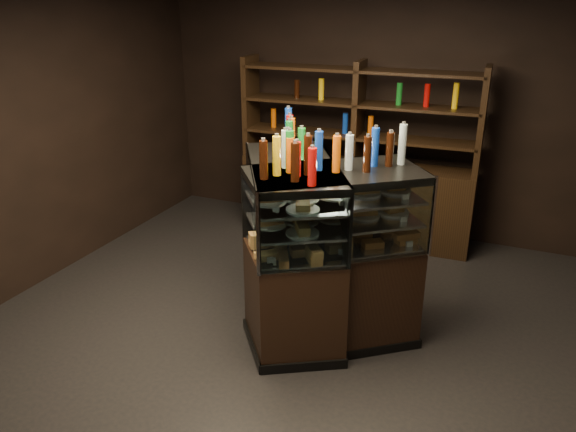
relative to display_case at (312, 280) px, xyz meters
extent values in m
plane|color=black|center=(-0.26, -0.04, -0.49)|extent=(5.00, 5.00, 0.00)
cube|color=black|center=(-0.26, 2.46, 1.01)|extent=(5.00, 0.02, 3.00)
cube|color=black|center=(-0.26, -2.54, 1.01)|extent=(5.00, 0.02, 3.00)
cube|color=black|center=(-2.76, -0.04, 1.01)|extent=(0.02, 5.00, 3.00)
cube|color=black|center=(0.18, -0.03, -0.06)|extent=(1.42, 1.31, 0.85)
cube|color=black|center=(0.18, -0.03, -0.45)|extent=(1.46, 1.35, 0.08)
cube|color=black|center=(0.18, -0.03, 0.93)|extent=(1.42, 1.31, 0.06)
cube|color=silver|center=(0.18, -0.03, 0.37)|extent=(1.34, 1.24, 0.02)
cube|color=silver|center=(0.18, -0.03, 0.57)|extent=(1.34, 1.24, 0.02)
cube|color=silver|center=(0.18, -0.03, 0.75)|extent=(1.34, 1.24, 0.02)
cube|color=white|center=(0.39, -0.29, 0.66)|extent=(1.02, 0.81, 0.60)
cylinder|color=silver|center=(0.89, 0.11, 0.66)|extent=(0.03, 0.03, 0.62)
cylinder|color=silver|center=(-0.13, -0.69, 0.66)|extent=(0.03, 0.03, 0.62)
cube|color=black|center=(-0.18, 0.04, -0.06)|extent=(1.21, 1.44, 0.85)
cube|color=black|center=(-0.18, 0.04, -0.45)|extent=(1.25, 1.49, 0.08)
cube|color=black|center=(-0.18, 0.04, 0.93)|extent=(1.21, 1.44, 0.06)
cube|color=silver|center=(-0.18, 0.04, 0.37)|extent=(1.14, 1.37, 0.02)
cube|color=silver|center=(-0.18, 0.04, 0.57)|extent=(1.14, 1.37, 0.02)
cube|color=silver|center=(-0.18, 0.04, 0.75)|extent=(1.14, 1.37, 0.02)
cube|color=white|center=(-0.47, -0.13, 0.66)|extent=(0.66, 1.12, 0.60)
cylinder|color=silver|center=(-0.13, -0.69, 0.66)|extent=(0.03, 0.03, 0.62)
cylinder|color=silver|center=(-0.79, 0.43, 0.66)|extent=(0.03, 0.03, 0.62)
cube|color=#C07645|center=(-0.23, -0.39, 0.41)|extent=(0.20, 0.18, 0.06)
cube|color=#C07645|center=(-0.01, -0.23, 0.41)|extent=(0.20, 0.18, 0.06)
cube|color=#C07645|center=(0.20, -0.06, 0.41)|extent=(0.20, 0.18, 0.06)
cube|color=#C07645|center=(0.41, 0.11, 0.41)|extent=(0.20, 0.18, 0.06)
cube|color=#C07645|center=(0.63, 0.28, 0.41)|extent=(0.20, 0.18, 0.06)
cylinder|color=white|center=(-0.21, -0.34, 0.59)|extent=(0.24, 0.24, 0.02)
cube|color=#C07645|center=(-0.21, -0.34, 0.62)|extent=(0.19, 0.17, 0.05)
cylinder|color=white|center=(-0.01, -0.18, 0.59)|extent=(0.24, 0.24, 0.02)
cube|color=#C07645|center=(-0.01, -0.18, 0.62)|extent=(0.19, 0.17, 0.05)
cylinder|color=white|center=(0.18, -0.03, 0.59)|extent=(0.24, 0.24, 0.02)
cube|color=#C07645|center=(0.18, -0.03, 0.62)|extent=(0.19, 0.17, 0.05)
cylinder|color=white|center=(0.37, 0.12, 0.59)|extent=(0.24, 0.24, 0.02)
cube|color=#C07645|center=(0.37, 0.12, 0.62)|extent=(0.19, 0.17, 0.05)
cylinder|color=white|center=(0.57, 0.27, 0.59)|extent=(0.24, 0.24, 0.02)
cube|color=#C07645|center=(0.57, 0.27, 0.62)|extent=(0.19, 0.17, 0.05)
cylinder|color=white|center=(-0.21, -0.34, 0.77)|extent=(0.24, 0.24, 0.02)
cube|color=#C07645|center=(-0.21, -0.34, 0.80)|extent=(0.19, 0.17, 0.05)
cylinder|color=white|center=(-0.01, -0.18, 0.77)|extent=(0.24, 0.24, 0.02)
cube|color=#C07645|center=(-0.01, -0.18, 0.80)|extent=(0.19, 0.17, 0.05)
cylinder|color=white|center=(0.18, -0.03, 0.77)|extent=(0.24, 0.24, 0.02)
cube|color=#C07645|center=(0.18, -0.03, 0.80)|extent=(0.19, 0.17, 0.05)
cylinder|color=white|center=(0.37, 0.12, 0.77)|extent=(0.24, 0.24, 0.02)
cube|color=#C07645|center=(0.37, 0.12, 0.80)|extent=(0.19, 0.17, 0.05)
cylinder|color=white|center=(0.57, 0.27, 0.77)|extent=(0.24, 0.24, 0.02)
cube|color=#C07645|center=(0.57, 0.27, 0.80)|extent=(0.19, 0.17, 0.05)
cube|color=#C07645|center=(-0.48, 0.49, 0.41)|extent=(0.17, 0.20, 0.06)
cube|color=#C07645|center=(-0.34, 0.25, 0.41)|extent=(0.17, 0.20, 0.06)
cube|color=#C07645|center=(-0.21, 0.02, 0.41)|extent=(0.17, 0.20, 0.06)
cube|color=#C07645|center=(-0.07, -0.21, 0.41)|extent=(0.17, 0.20, 0.06)
cube|color=#C07645|center=(0.07, -0.45, 0.41)|extent=(0.17, 0.20, 0.06)
cylinder|color=white|center=(-0.43, 0.46, 0.59)|extent=(0.24, 0.24, 0.02)
cube|color=#C07645|center=(-0.43, 0.46, 0.62)|extent=(0.16, 0.19, 0.05)
cylinder|color=white|center=(-0.30, 0.25, 0.59)|extent=(0.24, 0.24, 0.02)
cube|color=#C07645|center=(-0.30, 0.25, 0.62)|extent=(0.16, 0.19, 0.05)
cylinder|color=white|center=(-0.18, 0.04, 0.59)|extent=(0.24, 0.24, 0.02)
cube|color=#C07645|center=(-0.18, 0.04, 0.62)|extent=(0.16, 0.19, 0.05)
cylinder|color=white|center=(-0.05, -0.18, 0.59)|extent=(0.24, 0.24, 0.02)
cube|color=#C07645|center=(-0.05, -0.18, 0.62)|extent=(0.16, 0.19, 0.05)
cylinder|color=white|center=(0.07, -0.39, 0.59)|extent=(0.24, 0.24, 0.02)
cube|color=#C07645|center=(0.07, -0.39, 0.62)|extent=(0.16, 0.19, 0.05)
cylinder|color=white|center=(-0.43, 0.46, 0.77)|extent=(0.24, 0.24, 0.02)
cube|color=#C07645|center=(-0.43, 0.46, 0.80)|extent=(0.16, 0.19, 0.05)
cylinder|color=white|center=(-0.30, 0.25, 0.77)|extent=(0.24, 0.24, 0.02)
cube|color=#C07645|center=(-0.30, 0.25, 0.80)|extent=(0.16, 0.19, 0.05)
cylinder|color=white|center=(-0.18, 0.04, 0.77)|extent=(0.24, 0.24, 0.02)
cube|color=#C07645|center=(-0.18, 0.04, 0.80)|extent=(0.16, 0.19, 0.05)
cylinder|color=white|center=(-0.05, -0.18, 0.77)|extent=(0.24, 0.24, 0.02)
cube|color=#C07645|center=(-0.05, -0.18, 0.80)|extent=(0.16, 0.19, 0.05)
cylinder|color=white|center=(0.07, -0.39, 0.77)|extent=(0.24, 0.24, 0.02)
cube|color=#C07645|center=(0.07, -0.39, 0.80)|extent=(0.16, 0.19, 0.05)
cylinder|color=black|center=(-0.25, -0.37, 1.10)|extent=(0.06, 0.06, 0.28)
cylinder|color=silver|center=(-0.25, -0.37, 1.25)|extent=(0.03, 0.03, 0.02)
cylinder|color=yellow|center=(-0.16, -0.30, 1.10)|extent=(0.06, 0.06, 0.28)
cylinder|color=silver|center=(-0.16, -0.30, 1.25)|extent=(0.03, 0.03, 0.02)
cylinder|color=silver|center=(-0.08, -0.23, 1.10)|extent=(0.06, 0.06, 0.28)
cylinder|color=silver|center=(-0.08, -0.23, 1.25)|extent=(0.03, 0.03, 0.02)
cylinder|color=#B20C0A|center=(0.01, -0.17, 1.10)|extent=(0.06, 0.06, 0.28)
cylinder|color=silver|center=(0.01, -0.17, 1.25)|extent=(0.03, 0.03, 0.02)
cylinder|color=#0F38B2|center=(0.09, -0.10, 1.10)|extent=(0.06, 0.06, 0.28)
cylinder|color=silver|center=(0.09, -0.10, 1.25)|extent=(0.03, 0.03, 0.02)
cylinder|color=#D8590A|center=(0.18, -0.03, 1.10)|extent=(0.06, 0.06, 0.28)
cylinder|color=silver|center=(0.18, -0.03, 1.25)|extent=(0.03, 0.03, 0.02)
cylinder|color=#147223|center=(0.26, 0.04, 1.10)|extent=(0.06, 0.06, 0.28)
cylinder|color=silver|center=(0.26, 0.04, 1.25)|extent=(0.03, 0.03, 0.02)
cylinder|color=black|center=(0.35, 0.10, 1.10)|extent=(0.06, 0.06, 0.28)
cylinder|color=silver|center=(0.35, 0.10, 1.25)|extent=(0.03, 0.03, 0.02)
cylinder|color=yellow|center=(0.44, 0.17, 1.10)|extent=(0.06, 0.06, 0.28)
cylinder|color=silver|center=(0.44, 0.17, 1.25)|extent=(0.03, 0.03, 0.02)
cylinder|color=silver|center=(0.52, 0.24, 1.10)|extent=(0.06, 0.06, 0.28)
cylinder|color=silver|center=(0.52, 0.24, 1.25)|extent=(0.03, 0.03, 0.02)
cylinder|color=#B20C0A|center=(0.61, 0.30, 1.10)|extent=(0.06, 0.06, 0.28)
cylinder|color=silver|center=(0.61, 0.30, 1.25)|extent=(0.03, 0.03, 0.02)
cylinder|color=black|center=(-0.45, 0.50, 1.10)|extent=(0.06, 0.06, 0.28)
cylinder|color=silver|center=(-0.45, 0.50, 1.25)|extent=(0.03, 0.03, 0.02)
cylinder|color=yellow|center=(-0.40, 0.41, 1.10)|extent=(0.06, 0.06, 0.28)
cylinder|color=silver|center=(-0.40, 0.41, 1.25)|extent=(0.03, 0.03, 0.02)
cylinder|color=silver|center=(-0.34, 0.32, 1.10)|extent=(0.06, 0.06, 0.28)
cylinder|color=silver|center=(-0.34, 0.32, 1.25)|extent=(0.03, 0.03, 0.02)
cylinder|color=#B20C0A|center=(-0.29, 0.22, 1.10)|extent=(0.06, 0.06, 0.28)
cylinder|color=silver|center=(-0.29, 0.22, 1.25)|extent=(0.03, 0.03, 0.02)
cylinder|color=#0F38B2|center=(-0.23, 0.13, 1.10)|extent=(0.06, 0.06, 0.28)
cylinder|color=silver|center=(-0.23, 0.13, 1.25)|extent=(0.03, 0.03, 0.02)
cylinder|color=#D8590A|center=(-0.18, 0.04, 1.10)|extent=(0.06, 0.06, 0.28)
cylinder|color=silver|center=(-0.18, 0.04, 1.25)|extent=(0.03, 0.03, 0.02)
cylinder|color=#147223|center=(-0.12, -0.06, 1.10)|extent=(0.06, 0.06, 0.28)
cylinder|color=silver|center=(-0.12, -0.06, 1.25)|extent=(0.03, 0.03, 0.02)
cylinder|color=black|center=(-0.07, -0.15, 1.10)|extent=(0.06, 0.06, 0.28)
cylinder|color=silver|center=(-0.07, -0.15, 1.25)|extent=(0.03, 0.03, 0.02)
cylinder|color=yellow|center=(-0.01, -0.25, 1.10)|extent=(0.06, 0.06, 0.28)
cylinder|color=silver|center=(-0.01, -0.25, 1.25)|extent=(0.03, 0.03, 0.02)
cylinder|color=silver|center=(0.04, -0.34, 1.10)|extent=(0.06, 0.06, 0.28)
cylinder|color=silver|center=(0.04, -0.34, 1.25)|extent=(0.03, 0.03, 0.02)
cylinder|color=#B20C0A|center=(0.10, -0.43, 1.10)|extent=(0.06, 0.06, 0.28)
cylinder|color=silver|center=(0.10, -0.43, 1.25)|extent=(0.03, 0.03, 0.02)
cylinder|color=black|center=(0.22, 1.33, -0.39)|extent=(0.25, 0.25, 0.19)
cone|color=#195920|center=(0.22, 1.33, -0.03)|extent=(0.38, 0.38, 0.53)
cone|color=#195920|center=(0.22, 1.33, 0.14)|extent=(0.30, 0.30, 0.37)
cube|color=black|center=(-0.27, 2.01, -0.04)|extent=(2.60, 0.55, 0.90)
cube|color=black|center=(-1.53, 1.95, 0.96)|extent=(0.08, 0.38, 1.10)
cube|color=black|center=(-0.27, 2.01, 0.96)|extent=(0.08, 0.38, 1.10)
cube|color=black|center=(1.00, 2.07, 0.96)|extent=(0.08, 0.38, 1.10)
cube|color=black|center=(-0.27, 2.01, 0.71)|extent=(2.55, 0.50, 0.03)
cube|color=black|center=(-0.27, 2.01, 1.06)|extent=(2.55, 0.50, 0.03)
cube|color=black|center=(-0.27, 2.01, 1.41)|extent=(2.55, 0.50, 0.03)
cylinder|color=black|center=(-1.25, 1.96, 0.84)|extent=(0.06, 0.06, 0.22)
cylinder|color=yellow|center=(-0.97, 1.97, 0.84)|extent=(0.06, 0.06, 0.22)
cylinder|color=silver|center=(-0.69, 1.99, 0.84)|extent=(0.06, 0.06, 0.22)
cylinder|color=#B20C0A|center=(-0.41, 2.00, 0.84)|extent=(0.06, 0.06, 0.22)
cylinder|color=#0F38B2|center=(-0.13, 2.01, 0.84)|extent=(0.06, 0.06, 0.22)
cylinder|color=#D8590A|center=(0.15, 2.03, 0.84)|extent=(0.06, 0.06, 0.22)
cylinder|color=#147223|center=(0.44, 2.04, 0.84)|extent=(0.06, 0.06, 0.22)
cylinder|color=black|center=(0.72, 2.06, 0.84)|extent=(0.06, 0.06, 0.22)
camera|label=1|loc=(1.44, -3.77, 2.19)|focal=35.00mm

